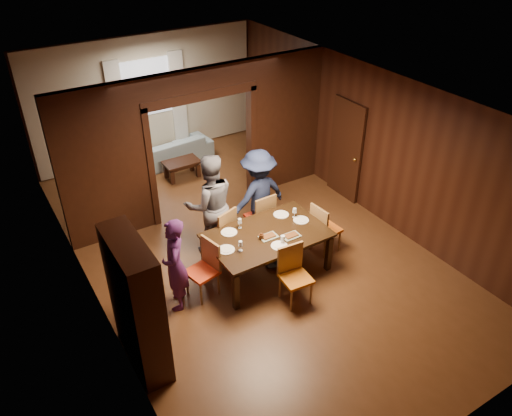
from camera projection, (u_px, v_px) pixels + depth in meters
floor at (246, 245)px, 9.22m from camera, size 9.00×9.00×0.00m
ceiling at (244, 94)px, 7.65m from camera, size 5.50×9.00×0.02m
room_walls at (196, 135)px, 9.75m from camera, size 5.52×9.01×2.90m
person_purple at (175, 265)px, 7.50m from camera, size 0.57×0.68×1.57m
person_grey at (210, 205)px, 8.64m from camera, size 1.04×0.88×1.89m
person_navy at (258, 195)px, 9.05m from camera, size 1.19×0.75×1.75m
sofa at (170, 150)px, 11.89m from camera, size 2.08×0.96×0.59m
serving_bowl at (272, 228)px, 8.30m from camera, size 0.29×0.29×0.07m
dining_table at (267, 252)px, 8.43m from camera, size 1.98×1.23×0.76m
coffee_table at (182, 169)px, 11.31m from camera, size 0.80×0.50×0.40m
chair_left at (202, 270)px, 7.86m from camera, size 0.52×0.52×0.97m
chair_right at (326, 228)px, 8.86m from camera, size 0.47×0.47×0.97m
chair_far_l at (220, 231)px, 8.77m from camera, size 0.56×0.56×0.97m
chair_far_r at (259, 215)px, 9.19m from camera, size 0.46×0.46×0.97m
chair_near at (296, 277)px, 7.73m from camera, size 0.47×0.47×0.97m
hutch at (137, 305)px, 6.48m from camera, size 0.40×1.20×2.00m
door_right at (346, 150)px, 10.20m from camera, size 0.06×0.90×2.10m
window_far at (146, 88)px, 11.48m from camera, size 1.20×0.03×1.30m
curtain_left at (118, 113)px, 11.36m from camera, size 0.35×0.06×2.40m
curtain_right at (179, 101)px, 12.02m from camera, size 0.35×0.06×2.40m
plate_left at (226, 250)px, 7.85m from camera, size 0.27×0.27×0.01m
plate_far_l at (229, 232)px, 8.25m from camera, size 0.27×0.27×0.01m
plate_far_r at (281, 214)px, 8.70m from camera, size 0.27×0.27×0.01m
plate_right at (301, 220)px, 8.56m from camera, size 0.27×0.27×0.01m
plate_near at (279, 246)px, 7.94m from camera, size 0.27×0.27×0.01m
platter_a at (269, 236)px, 8.14m from camera, size 0.30×0.20×0.04m
platter_b at (291, 236)px, 8.15m from camera, size 0.30×0.20×0.04m
wineglass_left at (241, 246)px, 7.80m from camera, size 0.08×0.08×0.18m
wineglass_far at (240, 223)px, 8.32m from camera, size 0.08×0.08×0.18m
wineglass_right at (295, 213)px, 8.59m from camera, size 0.08×0.08×0.18m
tumbler at (283, 239)px, 7.97m from camera, size 0.07×0.07×0.14m
condiment_jar at (261, 236)px, 8.08m from camera, size 0.08×0.08×0.11m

